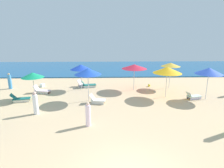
# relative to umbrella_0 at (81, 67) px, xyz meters

# --- Properties ---
(ocean) EXTENTS (60.00, 12.74, 0.12)m
(ocean) POSITION_rel_umbrella_0_xyz_m (3.40, 11.29, -2.19)
(ocean) COLOR #1A578B
(ocean) RESTS_ON ground_plane
(umbrella_0) EXTENTS (2.00, 2.00, 2.49)m
(umbrella_0) POSITION_rel_umbrella_0_xyz_m (0.00, 0.00, 0.00)
(umbrella_0) COLOR silver
(umbrella_0) RESTS_ON ground_plane
(lounge_chair_0_0) EXTENTS (1.58, 0.90, 0.74)m
(lounge_chair_0_0) POSITION_rel_umbrella_0_xyz_m (0.59, 0.74, -1.99)
(lounge_chair_0_0) COLOR silver
(lounge_chair_0_0) RESTS_ON ground_plane
(lounge_chair_0_1) EXTENTS (1.54, 1.04, 0.72)m
(lounge_chair_0_1) POSITION_rel_umbrella_0_xyz_m (0.12, 0.94, -2.01)
(lounge_chair_0_1) COLOR silver
(lounge_chair_0_1) RESTS_ON ground_plane
(umbrella_1) EXTENTS (1.84, 1.84, 2.27)m
(umbrella_1) POSITION_rel_umbrella_0_xyz_m (-3.66, -2.58, -0.19)
(umbrella_1) COLOR silver
(umbrella_1) RESTS_ON ground_plane
(lounge_chair_1_0) EXTENTS (1.63, 0.91, 0.73)m
(lounge_chair_1_0) POSITION_rel_umbrella_0_xyz_m (-3.57, -1.09, -1.99)
(lounge_chair_1_0) COLOR silver
(lounge_chair_1_0) RESTS_ON ground_plane
(lounge_chair_1_1) EXTENTS (1.55, 0.85, 0.71)m
(lounge_chair_1_1) POSITION_rel_umbrella_0_xyz_m (-4.57, -3.37, -1.99)
(lounge_chair_1_1) COLOR silver
(lounge_chair_1_1) RESTS_ON ground_plane
(umbrella_3) EXTENTS (2.40, 2.40, 2.52)m
(umbrella_3) POSITION_rel_umbrella_0_xyz_m (5.17, -0.19, 0.06)
(umbrella_3) COLOR silver
(umbrella_3) RESTS_ON ground_plane
(umbrella_4) EXTENTS (2.43, 2.43, 2.67)m
(umbrella_4) POSITION_rel_umbrella_0_xyz_m (7.66, -2.48, 0.15)
(umbrella_4) COLOR silver
(umbrella_4) RESTS_ON ground_plane
(umbrella_5) EXTENTS (2.16, 2.16, 2.73)m
(umbrella_5) POSITION_rel_umbrella_0_xyz_m (1.01, -3.26, 0.23)
(umbrella_5) COLOR silver
(umbrella_5) RESTS_ON ground_plane
(lounge_chair_5_0) EXTENTS (1.34, 0.87, 0.72)m
(lounge_chair_5_0) POSITION_rel_umbrella_0_xyz_m (1.74, -3.84, -1.97)
(lounge_chair_5_0) COLOR silver
(lounge_chair_5_0) RESTS_ON ground_plane
(umbrella_6) EXTENTS (2.21, 2.21, 2.70)m
(umbrella_6) POSITION_rel_umbrella_0_xyz_m (10.88, -3.15, 0.20)
(umbrella_6) COLOR silver
(umbrella_6) RESTS_ON ground_plane
(lounge_chair_6_0) EXTENTS (1.38, 0.86, 0.65)m
(lounge_chair_6_0) POSITION_rel_umbrella_0_xyz_m (9.85, -3.07, -2.00)
(lounge_chair_6_0) COLOR silver
(lounge_chair_6_0) RESTS_ON ground_plane
(umbrella_7) EXTENTS (1.88, 1.88, 2.57)m
(umbrella_7) POSITION_rel_umbrella_0_xyz_m (8.87, 0.36, 0.14)
(umbrella_7) COLOR silver
(umbrella_7) RESTS_ON ground_plane
(beachgoer_0) EXTENTS (0.34, 0.34, 1.52)m
(beachgoer_0) POSITION_rel_umbrella_0_xyz_m (1.40, -7.69, -1.54)
(beachgoer_0) COLOR white
(beachgoer_0) RESTS_ON ground_plane
(beachgoer_3) EXTENTS (0.44, 0.44, 1.63)m
(beachgoer_3) POSITION_rel_umbrella_0_xyz_m (-2.38, -5.86, -1.48)
(beachgoer_3) COLOR white
(beachgoer_3) RESTS_ON ground_plane
(beachgoer_5) EXTENTS (0.42, 0.42, 1.60)m
(beachgoer_5) POSITION_rel_umbrella_0_xyz_m (-7.19, 0.44, -1.50)
(beachgoer_5) COLOR #4291D0
(beachgoer_5) RESTS_ON ground_plane
(beach_ball_0) EXTENTS (0.27, 0.27, 0.27)m
(beach_ball_0) POSITION_rel_umbrella_0_xyz_m (6.93, 0.84, -2.12)
(beach_ball_0) COLOR yellow
(beach_ball_0) RESTS_ON ground_plane
(cooler_box_1) EXTENTS (0.44, 0.58, 0.32)m
(cooler_box_1) POSITION_rel_umbrella_0_xyz_m (-4.21, 1.07, -2.09)
(cooler_box_1) COLOR white
(cooler_box_1) RESTS_ON ground_plane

